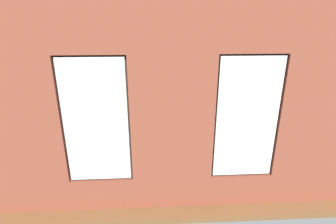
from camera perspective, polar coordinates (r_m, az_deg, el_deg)
The scene contains 18 objects.
ground_plane at distance 6.97m, azimuth -0.60°, elevation -6.45°, with size 7.29×5.76×0.10m, color brown.
brick_wall_with_windows at distance 3.97m, azimuth 0.98°, elevation 0.26°, with size 6.69×0.30×3.44m.
white_wall_right at distance 6.87m, azimuth -29.39°, elevation 6.24°, with size 0.10×4.76×3.44m, color silver.
couch_by_window at distance 5.19m, azimuth -8.02°, elevation -12.01°, with size 1.82×0.87×0.80m.
couch_left at distance 7.46m, azimuth 20.14°, elevation -2.71°, with size 0.95×1.97×0.80m.
coffee_table at distance 7.10m, azimuth 0.62°, elevation -1.96°, with size 1.28×0.86×0.46m.
cup_ceramic at distance 7.15m, azimuth -0.71°, elevation -0.90°, with size 0.08×0.08×0.09m, color #4C4C51.
candle_jar at distance 7.05m, azimuth 0.62°, elevation -1.12°, with size 0.08×0.08×0.11m, color #B7333D.
table_plant_small at distance 6.92m, azimuth 1.49°, elevation -1.03°, with size 0.14×0.14×0.22m.
remote_gray at distance 6.94m, azimuth -2.47°, elevation -1.92°, with size 0.05×0.17×0.02m, color #59595B.
media_console at distance 7.72m, azimuth -23.61°, elevation -3.17°, with size 1.22×0.42×0.47m, color black.
tv_flatscreen at distance 7.53m, azimuth -24.21°, elevation 0.87°, with size 1.01×0.20×0.68m.
papasan_chair at distance 8.07m, azimuth -3.22°, elevation 1.11°, with size 1.10×1.10×0.69m.
potted_plant_between_couches at distance 5.20m, azimuth 7.25°, elevation -9.84°, with size 0.49×0.49×0.77m.
potted_plant_corner_far_left at distance 5.76m, azimuth 29.50°, elevation -6.64°, with size 1.00×1.01×1.27m.
potted_plant_corner_near_left at distance 9.02m, azimuth 16.86°, elevation 3.15°, with size 0.60×0.60×0.85m.
potted_plant_foreground_right at distance 8.77m, azimuth -19.11°, elevation 2.54°, with size 1.04×0.93×1.24m.
potted_plant_near_tv at distance 6.42m, azimuth -22.64°, elevation -2.54°, with size 1.07×1.04×1.52m.
Camera 1 is at (0.28, 6.22, 3.08)m, focal length 28.00 mm.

